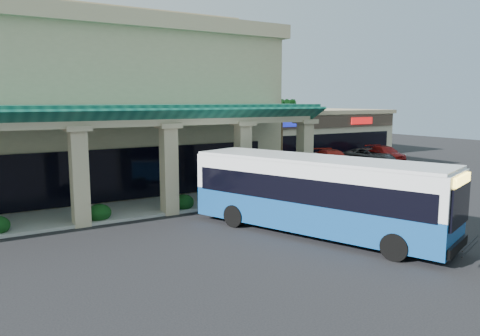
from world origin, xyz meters
TOP-DOWN VIEW (x-y plane):
  - ground at (0.00, 0.00)m, footprint 110.00×110.00m
  - main_building at (-8.00, 16.00)m, footprint 30.80×14.80m
  - arcade at (-8.00, 6.80)m, footprint 30.00×6.20m
  - strip_mall at (18.00, 24.00)m, footprint 22.50×12.50m
  - palm_0 at (8.50, 11.00)m, footprint 2.40×2.40m
  - palm_1 at (9.50, 14.00)m, footprint 2.40×2.40m
  - broadleaf_tree at (7.50, 19.00)m, footprint 2.60×2.60m
  - transit_bus at (1.01, -1.66)m, footprint 6.92×12.50m
  - pedestrian at (9.05, 0.24)m, footprint 0.50×0.71m
  - car_silver at (10.83, 13.09)m, footprint 3.00×4.87m
  - car_white at (13.64, 13.46)m, footprint 2.23×4.43m
  - car_red at (15.84, 13.20)m, footprint 3.88×5.90m
  - car_gray at (21.01, 13.87)m, footprint 3.21×5.41m
  - car_extra at (23.87, 14.38)m, footprint 3.11×5.24m

SIDE VIEW (x-z plane):
  - ground at x=0.00m, z-range 0.00..0.00m
  - car_white at x=13.64m, z-range 0.00..1.39m
  - car_gray at x=21.01m, z-range 0.00..1.41m
  - car_extra at x=23.87m, z-range 0.00..1.42m
  - car_silver at x=10.83m, z-range 0.00..1.55m
  - car_red at x=15.84m, z-range 0.00..1.59m
  - pedestrian at x=9.05m, z-range 0.00..1.84m
  - transit_bus at x=1.01m, z-range 0.00..3.43m
  - broadleaf_tree at x=7.50m, z-range 0.00..4.81m
  - strip_mall at x=18.00m, z-range 0.00..4.90m
  - arcade at x=-8.00m, z-range 0.00..5.70m
  - palm_1 at x=9.50m, z-range 0.00..5.80m
  - palm_0 at x=8.50m, z-range 0.00..6.60m
  - main_building at x=-8.00m, z-range 0.00..11.35m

